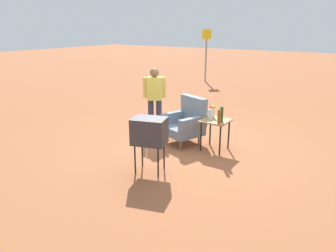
{
  "coord_description": "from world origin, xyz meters",
  "views": [
    {
      "loc": [
        3.38,
        -5.93,
        2.6
      ],
      "look_at": [
        -0.03,
        -0.79,
        0.65
      ],
      "focal_mm": 34.03,
      "sensor_mm": 36.0,
      "label": 1
    }
  ],
  "objects_px": {
    "person_standing": "(155,97)",
    "flower_vase": "(213,111)",
    "armchair": "(186,122)",
    "bottle_wine_green": "(222,114)",
    "road_sign": "(206,52)",
    "bottle_tall_amber": "(219,117)",
    "tv_on_stand": "(149,131)",
    "side_table": "(215,125)",
    "bottle_short_clear": "(209,114)"
  },
  "relations": [
    {
      "from": "side_table",
      "to": "bottle_short_clear",
      "type": "distance_m",
      "value": 0.26
    },
    {
      "from": "tv_on_stand",
      "to": "flower_vase",
      "type": "height_order",
      "value": "tv_on_stand"
    },
    {
      "from": "tv_on_stand",
      "to": "road_sign",
      "type": "height_order",
      "value": "road_sign"
    },
    {
      "from": "tv_on_stand",
      "to": "person_standing",
      "type": "distance_m",
      "value": 2.22
    },
    {
      "from": "person_standing",
      "to": "road_sign",
      "type": "distance_m",
      "value": 8.21
    },
    {
      "from": "bottle_tall_amber",
      "to": "flower_vase",
      "type": "bearing_deg",
      "value": 131.29
    },
    {
      "from": "bottle_wine_green",
      "to": "flower_vase",
      "type": "relative_size",
      "value": 1.21
    },
    {
      "from": "bottle_wine_green",
      "to": "armchair",
      "type": "bearing_deg",
      "value": 173.64
    },
    {
      "from": "armchair",
      "to": "bottle_wine_green",
      "type": "bearing_deg",
      "value": -6.36
    },
    {
      "from": "flower_vase",
      "to": "armchair",
      "type": "bearing_deg",
      "value": -169.76
    },
    {
      "from": "tv_on_stand",
      "to": "bottle_wine_green",
      "type": "height_order",
      "value": "tv_on_stand"
    },
    {
      "from": "side_table",
      "to": "bottle_wine_green",
      "type": "distance_m",
      "value": 0.31
    },
    {
      "from": "armchair",
      "to": "road_sign",
      "type": "distance_m",
      "value": 8.74
    },
    {
      "from": "person_standing",
      "to": "road_sign",
      "type": "bearing_deg",
      "value": 108.38
    },
    {
      "from": "road_sign",
      "to": "flower_vase",
      "type": "relative_size",
      "value": 9.21
    },
    {
      "from": "road_sign",
      "to": "bottle_short_clear",
      "type": "relative_size",
      "value": 12.2
    },
    {
      "from": "bottle_short_clear",
      "to": "bottle_wine_green",
      "type": "height_order",
      "value": "bottle_wine_green"
    },
    {
      "from": "tv_on_stand",
      "to": "flower_vase",
      "type": "distance_m",
      "value": 1.85
    },
    {
      "from": "flower_vase",
      "to": "tv_on_stand",
      "type": "bearing_deg",
      "value": -101.62
    },
    {
      "from": "tv_on_stand",
      "to": "bottle_wine_green",
      "type": "relative_size",
      "value": 3.22
    },
    {
      "from": "bottle_short_clear",
      "to": "bottle_wine_green",
      "type": "relative_size",
      "value": 0.62
    },
    {
      "from": "bottle_tall_amber",
      "to": "road_sign",
      "type": "bearing_deg",
      "value": 118.79
    },
    {
      "from": "armchair",
      "to": "flower_vase",
      "type": "distance_m",
      "value": 0.69
    },
    {
      "from": "person_standing",
      "to": "bottle_wine_green",
      "type": "distance_m",
      "value": 1.91
    },
    {
      "from": "armchair",
      "to": "bottle_wine_green",
      "type": "xyz_separation_m",
      "value": [
        0.91,
        -0.1,
        0.34
      ]
    },
    {
      "from": "side_table",
      "to": "bottle_short_clear",
      "type": "relative_size",
      "value": 3.39
    },
    {
      "from": "side_table",
      "to": "person_standing",
      "type": "height_order",
      "value": "person_standing"
    },
    {
      "from": "armchair",
      "to": "bottle_tall_amber",
      "type": "relative_size",
      "value": 3.53
    },
    {
      "from": "bottle_short_clear",
      "to": "bottle_wine_green",
      "type": "xyz_separation_m",
      "value": [
        0.31,
        -0.06,
        0.06
      ]
    },
    {
      "from": "tv_on_stand",
      "to": "road_sign",
      "type": "distance_m",
      "value": 10.37
    },
    {
      "from": "armchair",
      "to": "flower_vase",
      "type": "height_order",
      "value": "armchair"
    },
    {
      "from": "armchair",
      "to": "flower_vase",
      "type": "bearing_deg",
      "value": 10.24
    },
    {
      "from": "person_standing",
      "to": "flower_vase",
      "type": "bearing_deg",
      "value": -1.33
    },
    {
      "from": "side_table",
      "to": "flower_vase",
      "type": "bearing_deg",
      "value": 134.3
    },
    {
      "from": "person_standing",
      "to": "bottle_tall_amber",
      "type": "height_order",
      "value": "person_standing"
    },
    {
      "from": "side_table",
      "to": "flower_vase",
      "type": "xyz_separation_m",
      "value": [
        -0.16,
        0.16,
        0.25
      ]
    },
    {
      "from": "road_sign",
      "to": "bottle_tall_amber",
      "type": "height_order",
      "value": "road_sign"
    },
    {
      "from": "person_standing",
      "to": "flower_vase",
      "type": "relative_size",
      "value": 6.19
    },
    {
      "from": "person_standing",
      "to": "bottle_short_clear",
      "type": "distance_m",
      "value": 1.61
    },
    {
      "from": "road_sign",
      "to": "bottle_tall_amber",
      "type": "relative_size",
      "value": 8.13
    },
    {
      "from": "tv_on_stand",
      "to": "road_sign",
      "type": "relative_size",
      "value": 0.42
    },
    {
      "from": "person_standing",
      "to": "flower_vase",
      "type": "xyz_separation_m",
      "value": [
        1.59,
        -0.04,
        -0.11
      ]
    },
    {
      "from": "side_table",
      "to": "bottle_tall_amber",
      "type": "distance_m",
      "value": 0.37
    },
    {
      "from": "armchair",
      "to": "bottle_short_clear",
      "type": "distance_m",
      "value": 0.66
    },
    {
      "from": "bottle_wine_green",
      "to": "person_standing",
      "type": "bearing_deg",
      "value": 172.6
    },
    {
      "from": "side_table",
      "to": "flower_vase",
      "type": "distance_m",
      "value": 0.34
    },
    {
      "from": "bottle_tall_amber",
      "to": "person_standing",
      "type": "bearing_deg",
      "value": 167.89
    },
    {
      "from": "bottle_tall_amber",
      "to": "bottle_wine_green",
      "type": "relative_size",
      "value": 0.94
    },
    {
      "from": "side_table",
      "to": "flower_vase",
      "type": "relative_size",
      "value": 2.56
    },
    {
      "from": "bottle_tall_amber",
      "to": "flower_vase",
      "type": "height_order",
      "value": "bottle_tall_amber"
    }
  ]
}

